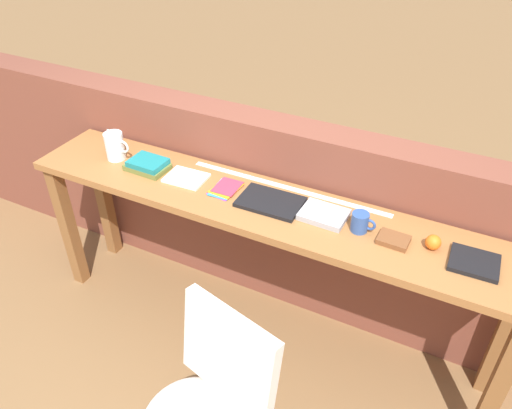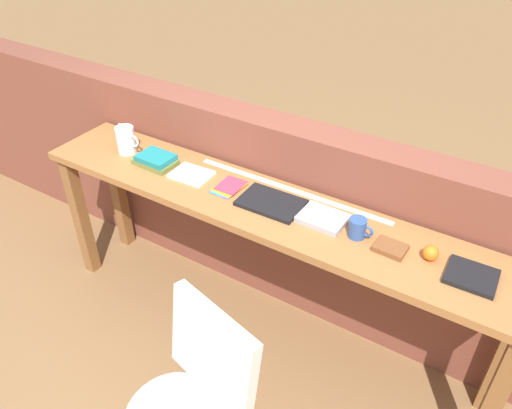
{
  "view_description": "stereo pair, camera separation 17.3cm",
  "coord_description": "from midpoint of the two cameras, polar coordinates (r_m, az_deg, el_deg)",
  "views": [
    {
      "loc": [
        0.84,
        -1.43,
        2.26
      ],
      "look_at": [
        0.0,
        0.25,
        0.9
      ],
      "focal_mm": 35.0,
      "sensor_mm": 36.0,
      "label": 1
    },
    {
      "loc": [
        0.99,
        -1.34,
        2.26
      ],
      "look_at": [
        0.0,
        0.25,
        0.9
      ],
      "focal_mm": 35.0,
      "sensor_mm": 36.0,
      "label": 2
    }
  ],
  "objects": [
    {
      "name": "sports_ball_small",
      "position": [
        2.18,
        21.51,
        -5.24
      ],
      "size": [
        0.07,
        0.07,
        0.07
      ],
      "primitive_type": "sphere",
      "color": "orange",
      "rests_on": "sideboard"
    },
    {
      "name": "mug",
      "position": [
        2.2,
        13.8,
        -2.7
      ],
      "size": [
        0.11,
        0.08,
        0.09
      ],
      "color": "#2D4C8C",
      "rests_on": "sideboard"
    },
    {
      "name": "ground_plane",
      "position": [
        2.8,
        -0.99,
        -17.79
      ],
      "size": [
        40.0,
        40.0,
        0.0
      ],
      "primitive_type": "plane",
      "color": "brown"
    },
    {
      "name": "book_open_centre",
      "position": [
        2.35,
        3.83,
        0.16
      ],
      "size": [
        0.3,
        0.2,
        0.02
      ],
      "primitive_type": "cube",
      "rotation": [
        0.0,
        0.0,
        0.02
      ],
      "color": "black",
      "rests_on": "sideboard"
    },
    {
      "name": "ruler_metal_back_edge",
      "position": [
        2.46,
        6.0,
        1.68
      ],
      "size": [
        1.05,
        0.03,
        0.0
      ],
      "primitive_type": "cube",
      "color": "silver",
      "rests_on": "sideboard"
    },
    {
      "name": "magazine_cycling",
      "position": [
        2.57,
        -5.47,
        3.38
      ],
      "size": [
        0.21,
        0.16,
        0.01
      ],
      "primitive_type": "cube",
      "rotation": [
        0.0,
        0.0,
        0.04
      ],
      "color": "white",
      "rests_on": "sideboard"
    },
    {
      "name": "book_grey_hardcover",
      "position": [
        2.27,
        9.81,
        -1.63
      ],
      "size": [
        0.21,
        0.17,
        0.03
      ],
      "primitive_type": "cube",
      "rotation": [
        0.0,
        0.0,
        -0.03
      ],
      "color": "#9E9EA3",
      "rests_on": "sideboard"
    },
    {
      "name": "book_repair_rightmost",
      "position": [
        2.17,
        25.54,
        -7.48
      ],
      "size": [
        0.2,
        0.17,
        0.02
      ],
      "primitive_type": "cube",
      "rotation": [
        0.0,
        0.0,
        0.03
      ],
      "color": "black",
      "rests_on": "sideboard"
    },
    {
      "name": "pamphlet_pile_colourful",
      "position": [
        2.46,
        -1.11,
        1.98
      ],
      "size": [
        0.13,
        0.18,
        0.01
      ],
      "color": "purple",
      "rests_on": "sideboard"
    },
    {
      "name": "leather_journal_brown",
      "position": [
        2.18,
        17.32,
        -4.83
      ],
      "size": [
        0.13,
        0.11,
        0.02
      ],
      "primitive_type": "cube",
      "rotation": [
        0.0,
        0.0,
        -0.04
      ],
      "color": "brown",
      "rests_on": "sideboard"
    },
    {
      "name": "brick_wall_back",
      "position": [
        2.79,
        6.02,
        -1.58
      ],
      "size": [
        6.0,
        0.2,
        1.14
      ],
      "primitive_type": "cube",
      "color": "brown",
      "rests_on": "ground"
    },
    {
      "name": "book_stack_leftmost",
      "position": [
        2.67,
        -9.6,
        4.99
      ],
      "size": [
        0.22,
        0.15,
        0.06
      ],
      "color": "olive",
      "rests_on": "sideboard"
    },
    {
      "name": "chair_white_moulded",
      "position": [
        2.07,
        -4.95,
        -21.14
      ],
      "size": [
        0.54,
        0.55,
        0.89
      ],
      "color": "silver",
      "rests_on": "ground"
    },
    {
      "name": "pitcher_white",
      "position": [
        2.8,
        -12.93,
        7.19
      ],
      "size": [
        0.14,
        0.1,
        0.18
      ],
      "color": "white",
      "rests_on": "sideboard"
    },
    {
      "name": "sideboard",
      "position": [
        2.45,
        2.64,
        -2.51
      ],
      "size": [
        2.5,
        0.44,
        0.88
      ],
      "color": "#996033",
      "rests_on": "ground"
    }
  ]
}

